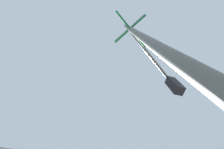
{
  "coord_description": "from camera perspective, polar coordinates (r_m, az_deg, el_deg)",
  "views": [
    {
      "loc": [
        -7.21,
        -6.82,
        0.91
      ],
      "look_at": [
        -6.97,
        -5.82,
        3.34
      ],
      "focal_mm": 21.69,
      "sensor_mm": 36.0,
      "label": 1
    }
  ],
  "objects": [
    {
      "name": "traffic_signal_near",
      "position": [
        3.51,
        19.75,
        3.5
      ],
      "size": [
        2.64,
        1.95,
        5.69
      ],
      "color": "#474C47",
      "rests_on": "ground_plane"
    }
  ]
}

